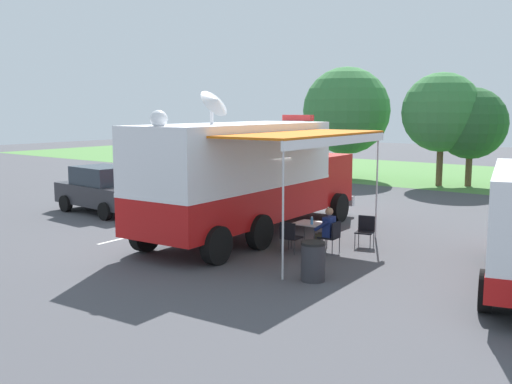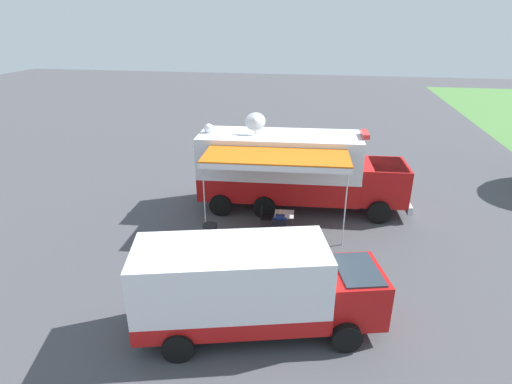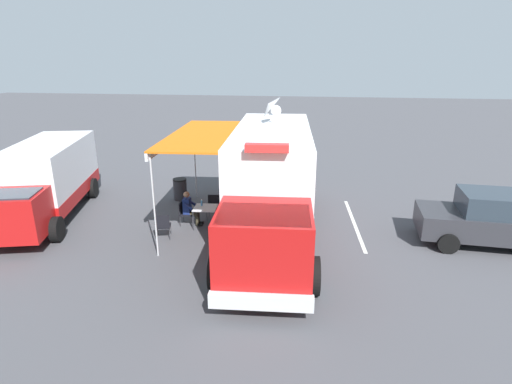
{
  "view_description": "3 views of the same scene",
  "coord_description": "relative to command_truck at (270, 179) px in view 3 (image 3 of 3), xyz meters",
  "views": [
    {
      "loc": [
        11.24,
        -13.46,
        3.94
      ],
      "look_at": [
        0.68,
        0.15,
        1.51
      ],
      "focal_mm": 41.75,
      "sensor_mm": 36.0,
      "label": 1
    },
    {
      "loc": [
        17.62,
        2.06,
        8.24
      ],
      "look_at": [
        1.46,
        -0.81,
        1.27
      ],
      "focal_mm": 28.74,
      "sensor_mm": 36.0,
      "label": 2
    },
    {
      "loc": [
        -1.4,
        13.62,
        5.79
      ],
      "look_at": [
        0.48,
        0.57,
        1.4
      ],
      "focal_mm": 28.67,
      "sensor_mm": 36.0,
      "label": 3
    }
  ],
  "objects": [
    {
      "name": "folding_chair_beside_table",
      "position": [
        2.22,
        -1.06,
        -1.43
      ],
      "size": [
        0.51,
        0.51,
        0.87
      ],
      "color": "black",
      "rests_on": "ground"
    },
    {
      "name": "folding_table",
      "position": [
        2.31,
        -0.21,
        -1.27
      ],
      "size": [
        0.85,
        0.85,
        0.73
      ],
      "color": "silver",
      "rests_on": "ground"
    },
    {
      "name": "water_bottle",
      "position": [
        2.48,
        -0.36,
        -1.11
      ],
      "size": [
        0.07,
        0.07,
        0.22
      ],
      "color": "#4C99D8",
      "rests_on": "folding_table"
    },
    {
      "name": "folding_chair_spare_by_truck",
      "position": [
        3.45,
        0.99,
        -1.43
      ],
      "size": [
        0.58,
        0.58,
        0.87
      ],
      "color": "black",
      "rests_on": "ground"
    },
    {
      "name": "folding_chair_at_table",
      "position": [
        3.11,
        -0.3,
        -1.43
      ],
      "size": [
        0.51,
        0.51,
        0.87
      ],
      "color": "black",
      "rests_on": "ground"
    },
    {
      "name": "command_truck",
      "position": [
        0.0,
        0.0,
        0.0
      ],
      "size": [
        5.35,
        9.63,
        4.53
      ],
      "color": "#B71414",
      "rests_on": "ground"
    },
    {
      "name": "support_truck",
      "position": [
        8.46,
        -0.46,
        -0.56
      ],
      "size": [
        3.69,
        7.1,
        2.7
      ],
      "color": "white",
      "rests_on": "ground"
    },
    {
      "name": "lot_stripe",
      "position": [
        -2.97,
        -1.25,
        -1.94
      ],
      "size": [
        0.43,
        4.8,
        0.01
      ],
      "primitive_type": "cube",
      "rotation": [
        0.0,
        0.0,
        0.07
      ],
      "color": "silver",
      "rests_on": "ground"
    },
    {
      "name": "car_behind_truck",
      "position": [
        -7.01,
        -0.08,
        -1.06
      ],
      "size": [
        4.31,
        2.23,
        1.76
      ],
      "color": "#2D2D33",
      "rests_on": "ground"
    },
    {
      "name": "seated_responder",
      "position": [
        2.92,
        -0.31,
        -1.29
      ],
      "size": [
        0.68,
        0.58,
        1.25
      ],
      "color": "navy",
      "rests_on": "ground"
    },
    {
      "name": "trash_bin",
      "position": [
        4.13,
        -2.89,
        -1.49
      ],
      "size": [
        0.57,
        0.57,
        0.91
      ],
      "color": "#2D2D33",
      "rests_on": "ground"
    },
    {
      "name": "ground_plane",
      "position": [
        0.02,
        -0.75,
        -1.94
      ],
      "size": [
        100.0,
        100.0,
        0.0
      ],
      "primitive_type": "plane",
      "color": "#47474C"
    }
  ]
}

